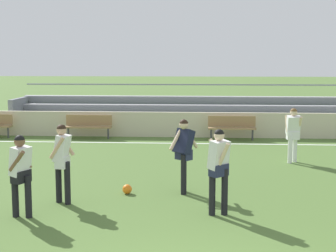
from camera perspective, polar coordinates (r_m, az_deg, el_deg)
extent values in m
cube|color=white|center=(18.57, 3.59, -1.97)|extent=(44.00, 0.12, 0.01)
cube|color=beige|center=(20.00, 3.62, 0.14)|extent=(48.00, 0.16, 0.98)
cube|color=#B2B2B7|center=(21.37, 8.41, 0.12)|extent=(19.81, 0.36, 0.08)
cube|color=slate|center=(21.19, 8.45, -0.40)|extent=(19.81, 0.04, 0.33)
cube|color=#B2B2B7|center=(22.00, 8.29, 1.20)|extent=(19.81, 0.36, 0.08)
cube|color=slate|center=(21.82, 8.32, 0.71)|extent=(19.81, 0.04, 0.33)
cube|color=#B2B2B7|center=(22.63, 8.18, 2.23)|extent=(19.81, 0.36, 0.08)
cube|color=slate|center=(22.45, 8.21, 1.76)|extent=(19.81, 0.04, 0.33)
cube|color=#B2B2B7|center=(23.27, 8.07, 3.20)|extent=(19.81, 0.36, 0.08)
cube|color=slate|center=(23.09, 8.10, 2.75)|extent=(19.81, 0.04, 0.33)
cube|color=slate|center=(23.69, -16.16, 1.44)|extent=(0.20, 2.38, 1.33)
cylinder|color=slate|center=(23.49, 8.05, 4.58)|extent=(19.81, 0.06, 0.06)
cube|color=#99754C|center=(19.42, 7.16, -0.26)|extent=(1.80, 0.40, 0.06)
cube|color=#99754C|center=(19.56, 7.14, 0.54)|extent=(1.80, 0.05, 0.40)
cylinder|color=#47474C|center=(19.42, 4.85, -0.90)|extent=(0.07, 0.07, 0.45)
cylinder|color=#47474C|center=(19.51, 9.43, -0.93)|extent=(0.07, 0.07, 0.45)
cube|color=#99754C|center=(19.87, -8.92, -0.11)|extent=(1.80, 0.40, 0.06)
cube|color=#99754C|center=(20.01, -8.82, 0.67)|extent=(1.80, 0.05, 0.40)
cylinder|color=#47474C|center=(20.09, -11.08, -0.73)|extent=(0.07, 0.07, 0.45)
cylinder|color=#47474C|center=(19.74, -6.70, -0.78)|extent=(0.07, 0.07, 0.45)
cylinder|color=#47474C|center=(20.83, -17.44, -0.64)|extent=(0.07, 0.07, 0.45)
cylinder|color=black|center=(11.63, 1.77, -5.45)|extent=(0.13, 0.13, 0.92)
cylinder|color=black|center=(11.88, 1.75, -5.17)|extent=(0.13, 0.13, 0.92)
cube|color=#232847|center=(11.66, 1.77, -3.19)|extent=(0.42, 0.40, 0.24)
cube|color=#191E38|center=(11.61, 1.77, -1.73)|extent=(0.54, 0.54, 0.60)
cylinder|color=beige|center=(11.55, 0.85, -1.59)|extent=(0.31, 0.35, 0.45)
cylinder|color=beige|center=(11.66, 2.69, -1.51)|extent=(0.31, 0.35, 0.45)
sphere|color=beige|center=(11.55, 1.78, 0.15)|extent=(0.21, 0.21, 0.21)
sphere|color=black|center=(11.55, 1.78, 0.25)|extent=(0.20, 0.20, 0.20)
cylinder|color=black|center=(11.07, -11.18, -6.28)|extent=(0.13, 0.13, 0.92)
cylinder|color=black|center=(11.25, -12.13, -6.08)|extent=(0.13, 0.13, 0.92)
cube|color=white|center=(11.06, -11.72, -3.97)|extent=(0.26, 0.38, 0.24)
cube|color=white|center=(11.01, -11.76, -2.44)|extent=(0.35, 0.41, 0.59)
cylinder|color=#D6A884|center=(10.84, -12.31, -2.41)|extent=(0.35, 0.11, 0.48)
cylinder|color=#D6A884|center=(11.16, -11.24, -2.09)|extent=(0.35, 0.11, 0.48)
sphere|color=#D6A884|center=(10.95, -11.82, -0.45)|extent=(0.21, 0.21, 0.21)
sphere|color=black|center=(10.95, -11.82, -0.35)|extent=(0.20, 0.20, 0.20)
cylinder|color=black|center=(10.21, 6.34, -7.33)|extent=(0.13, 0.13, 0.93)
cylinder|color=black|center=(10.16, 4.96, -7.38)|extent=(0.13, 0.13, 0.93)
cube|color=#232847|center=(10.08, 5.69, -4.91)|extent=(0.41, 0.41, 0.24)
cube|color=white|center=(10.02, 5.71, -3.23)|extent=(0.47, 0.47, 0.58)
cylinder|color=beige|center=(9.84, 6.23, -3.21)|extent=(0.27, 0.27, 0.50)
cylinder|color=beige|center=(10.18, 5.22, -2.83)|extent=(0.27, 0.27, 0.50)
sphere|color=beige|center=(9.95, 5.74, -1.05)|extent=(0.21, 0.21, 0.21)
sphere|color=black|center=(9.95, 5.74, -0.94)|extent=(0.20, 0.20, 0.20)
cylinder|color=black|center=(10.35, -15.35, -7.63)|extent=(0.13, 0.13, 0.84)
cylinder|color=black|center=(10.47, -16.71, -7.50)|extent=(0.13, 0.13, 0.84)
cube|color=black|center=(10.31, -16.12, -5.42)|extent=(0.35, 0.42, 0.24)
cube|color=white|center=(10.25, -16.18, -3.79)|extent=(0.42, 0.47, 0.58)
cylinder|color=brown|center=(10.06, -16.56, -3.80)|extent=(0.40, 0.24, 0.44)
cylinder|color=brown|center=(10.43, -15.84, -3.37)|extent=(0.40, 0.24, 0.44)
sphere|color=brown|center=(10.18, -16.26, -1.66)|extent=(0.21, 0.21, 0.21)
sphere|color=black|center=(10.18, -16.27, -1.55)|extent=(0.20, 0.20, 0.20)
cylinder|color=white|center=(15.68, 14.00, -2.42)|extent=(0.13, 0.13, 0.84)
cylinder|color=white|center=(15.49, 13.50, -2.53)|extent=(0.13, 0.13, 0.84)
cube|color=white|center=(15.52, 13.79, -1.02)|extent=(0.38, 0.25, 0.24)
cube|color=white|center=(15.48, 13.83, 0.08)|extent=(0.41, 0.38, 0.60)
cylinder|color=beige|center=(15.43, 14.52, 0.17)|extent=(0.10, 0.31, 0.50)
cylinder|color=beige|center=(15.52, 13.15, 0.26)|extent=(0.10, 0.31, 0.50)
sphere|color=beige|center=(15.43, 13.88, 1.49)|extent=(0.21, 0.21, 0.21)
sphere|color=brown|center=(15.43, 13.88, 1.57)|extent=(0.20, 0.20, 0.20)
sphere|color=orange|center=(11.79, -4.59, -7.05)|extent=(0.22, 0.22, 0.22)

